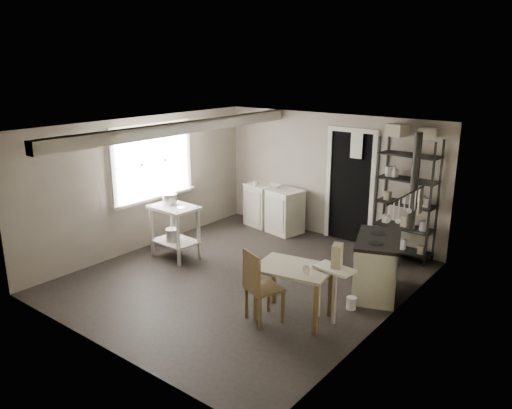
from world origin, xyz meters
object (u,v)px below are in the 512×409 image
Objects in this scene: stockpot at (170,201)px; shelf_rack at (406,203)px; base_cabinets at (273,206)px; chair at (264,285)px; flour_sack at (381,249)px; prep_table at (175,234)px; work_table at (294,291)px; stove at (377,264)px.

shelf_rack reaches higher than stockpot.
stockpot is 0.20× the size of base_cabinets.
flour_sack is at bearing 104.52° from chair.
base_cabinets is at bearing -174.76° from shelf_rack.
flour_sack is (2.83, 1.90, -0.16)m from prep_table.
work_table is 1.75× the size of flour_sack.
prep_table is 0.69× the size of base_cabinets.
work_table reaches higher than flour_sack.
prep_table is 3.86m from shelf_rack.
shelf_rack is (3.17, 2.30, 0.01)m from stockpot.
chair is (-0.77, -1.61, 0.05)m from stove.
shelf_rack is at bearing 35.93° from stockpot.
flour_sack is at bearing 31.77° from stockpot.
chair is at bearing -132.13° from work_table.
prep_table is 0.56m from stockpot.
shelf_rack is 3.23m from chair.
stockpot is 3.52m from stove.
chair reaches higher than work_table.
stove is at bearing 68.72° from work_table.
stockpot is (-0.15, 0.06, 0.54)m from prep_table.
base_cabinets is at bearing 130.17° from work_table.
flour_sack is at bearing -110.16° from shelf_rack.
stockpot is at bearing -148.23° from flour_sack.
flour_sack is (0.09, 2.42, -0.14)m from work_table.
prep_table is at bearing 173.15° from stove.
prep_table is 2.26m from base_cabinets.
prep_table is at bearing -146.09° from flour_sack.
stockpot is at bearing -176.16° from chair.
work_table is at bearing -93.13° from shelf_rack.
chair is at bearing -17.92° from prep_table.
prep_table is 2.61m from chair.
prep_table is 0.85× the size of stove.
stove is 1.97× the size of flour_sack.
shelf_rack reaches higher than chair.
stockpot is 2.29m from base_cabinets.
shelf_rack is 2.94m from work_table.
stove is at bearing 14.01° from prep_table.
chair is at bearing -18.04° from stockpot.
stove is 1.43m from work_table.
shelf_rack reaches higher than base_cabinets.
stockpot is 0.24× the size of stove.
work_table is at bearing -132.14° from stove.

